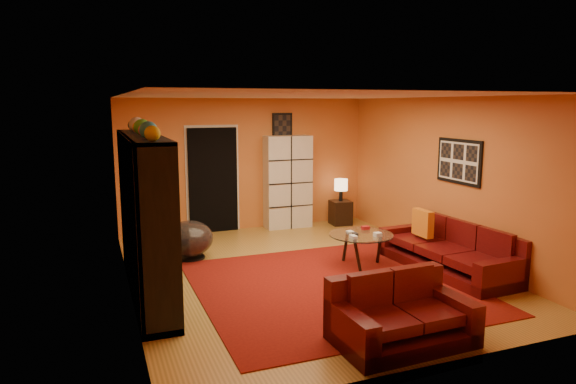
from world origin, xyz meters
name	(u,v)px	position (x,y,z in m)	size (l,w,h in m)	color
floor	(305,272)	(0.00, 0.00, 0.00)	(6.00, 6.00, 0.00)	olive
ceiling	(306,96)	(0.00, 0.00, 2.60)	(6.00, 6.00, 0.00)	white
wall_back	(247,164)	(0.00, 3.00, 1.30)	(6.00, 6.00, 0.00)	#C7672B
wall_front	(433,235)	(0.00, -3.00, 1.30)	(6.00, 6.00, 0.00)	#C7672B
wall_left	(126,198)	(-2.50, 0.00, 1.30)	(6.00, 6.00, 0.00)	#C7672B
wall_right	(447,178)	(2.50, 0.00, 1.30)	(6.00, 6.00, 0.00)	#C7672B
rug	(331,286)	(0.10, -0.70, 0.01)	(3.60, 3.60, 0.01)	#600E0B
doorway	(213,180)	(-0.70, 2.96, 1.02)	(0.95, 0.10, 2.04)	black
wall_art_right	(459,161)	(2.48, -0.30, 1.60)	(0.03, 1.00, 0.70)	black
wall_art_back	(282,126)	(0.75, 2.98, 2.05)	(0.42, 0.03, 0.52)	black
entertainment_unit	(145,215)	(-2.27, 0.00, 1.05)	(0.45, 3.00, 2.10)	black
tv	(149,219)	(-2.23, -0.01, 1.00)	(0.13, 0.96, 0.55)	black
sofa	(453,251)	(2.14, -0.69, 0.28)	(1.08, 2.34, 0.85)	#46090B
loveseat	(398,315)	(0.05, -2.42, 0.29)	(1.45, 0.90, 0.85)	#46090B
throw_pillow	(423,223)	(1.95, -0.17, 0.63)	(0.12, 0.42, 0.42)	orange
coffee_table	(361,237)	(0.94, -0.01, 0.45)	(0.99, 0.99, 0.49)	silver
storage_cabinet	(288,182)	(0.80, 2.80, 0.93)	(0.93, 0.41, 1.86)	silver
bowl_chair	(189,239)	(-1.48, 1.31, 0.33)	(0.77, 0.77, 0.62)	black
side_table	(340,213)	(1.91, 2.60, 0.25)	(0.40, 0.40, 0.50)	black
table_lamp	(341,186)	(1.91, 2.60, 0.82)	(0.27, 0.27, 0.46)	black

